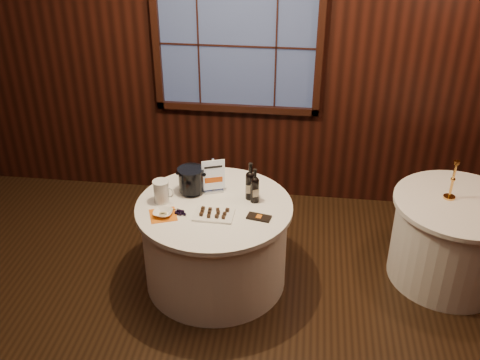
# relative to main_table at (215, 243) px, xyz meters

# --- Properties ---
(back_wall) EXTENTS (6.00, 0.10, 3.00)m
(back_wall) POSITION_rel_main_table_xyz_m (0.00, 1.48, 1.16)
(back_wall) COLOR black
(back_wall) RESTS_ON ground
(main_table) EXTENTS (1.28, 1.28, 0.77)m
(main_table) POSITION_rel_main_table_xyz_m (0.00, 0.00, 0.00)
(main_table) COLOR white
(main_table) RESTS_ON ground
(side_table) EXTENTS (1.08, 1.08, 0.77)m
(side_table) POSITION_rel_main_table_xyz_m (2.00, 0.30, 0.00)
(side_table) COLOR white
(side_table) RESTS_ON ground
(sign_stand) EXTENTS (0.18, 0.14, 0.31)m
(sign_stand) POSITION_rel_main_table_xyz_m (-0.04, 0.21, 0.49)
(sign_stand) COLOR #ACADB3
(sign_stand) RESTS_ON main_table
(port_bottle_left) EXTENTS (0.08, 0.08, 0.33)m
(port_bottle_left) POSITION_rel_main_table_xyz_m (0.28, 0.14, 0.52)
(port_bottle_left) COLOR black
(port_bottle_left) RESTS_ON main_table
(port_bottle_right) EXTENTS (0.07, 0.08, 0.30)m
(port_bottle_right) POSITION_rel_main_table_xyz_m (0.32, 0.10, 0.51)
(port_bottle_right) COLOR black
(port_bottle_right) RESTS_ON main_table
(ice_bucket) EXTENTS (0.22, 0.22, 0.23)m
(ice_bucket) POSITION_rel_main_table_xyz_m (-0.22, 0.17, 0.50)
(ice_bucket) COLOR black
(ice_bucket) RESTS_ON main_table
(chocolate_plate) EXTENTS (0.32, 0.21, 0.04)m
(chocolate_plate) POSITION_rel_main_table_xyz_m (0.02, -0.16, 0.40)
(chocolate_plate) COLOR white
(chocolate_plate) RESTS_ON main_table
(chocolate_box) EXTENTS (0.20, 0.13, 0.02)m
(chocolate_box) POSITION_rel_main_table_xyz_m (0.38, -0.14, 0.39)
(chocolate_box) COLOR black
(chocolate_box) RESTS_ON main_table
(grape_bunch) EXTENTS (0.16, 0.09, 0.04)m
(grape_bunch) POSITION_rel_main_table_xyz_m (-0.24, -0.15, 0.40)
(grape_bunch) COLOR black
(grape_bunch) RESTS_ON main_table
(glass_pitcher) EXTENTS (0.18, 0.13, 0.19)m
(glass_pitcher) POSITION_rel_main_table_xyz_m (-0.43, -0.00, 0.48)
(glass_pitcher) COLOR silver
(glass_pitcher) RESTS_ON main_table
(orange_napkin) EXTENTS (0.27, 0.27, 0.00)m
(orange_napkin) POSITION_rel_main_table_xyz_m (-0.37, -0.20, 0.38)
(orange_napkin) COLOR orange
(orange_napkin) RESTS_ON main_table
(cracker_bowl) EXTENTS (0.16, 0.16, 0.04)m
(cracker_bowl) POSITION_rel_main_table_xyz_m (-0.37, -0.20, 0.40)
(cracker_bowl) COLOR white
(cracker_bowl) RESTS_ON orange_napkin
(brass_candlestick) EXTENTS (0.10, 0.10, 0.35)m
(brass_candlestick) POSITION_rel_main_table_xyz_m (1.91, 0.35, 0.51)
(brass_candlestick) COLOR gold
(brass_candlestick) RESTS_ON side_table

